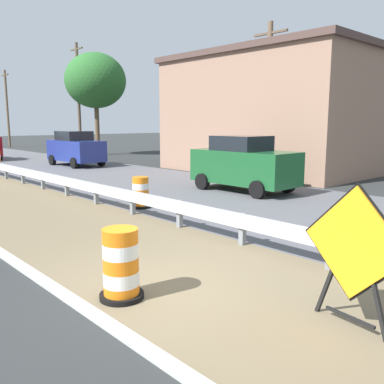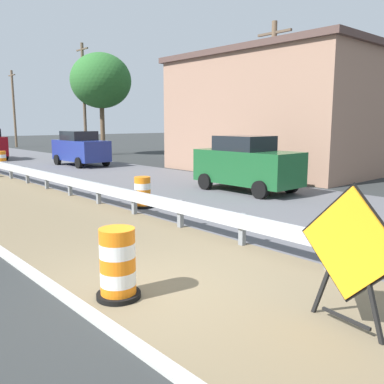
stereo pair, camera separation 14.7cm
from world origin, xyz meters
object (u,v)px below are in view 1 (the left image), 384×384
car_mid_far_lane (244,164)px  warning_sign_diamond (354,250)px  utility_pole_mid (79,98)px  traffic_barrel_close (141,194)px  utility_pole_near (268,99)px  utility_pole_far (7,108)px  traffic_barrel_nearest (121,267)px  car_distant_a (76,149)px

car_mid_far_lane → warning_sign_diamond: bearing=-42.6°
warning_sign_diamond → utility_pole_mid: bearing=-103.6°
warning_sign_diamond → traffic_barrel_close: warning_sign_diamond is taller
utility_pole_near → utility_pole_mid: bearing=88.0°
traffic_barrel_close → car_mid_far_lane: (4.82, -0.09, 0.63)m
utility_pole_near → utility_pole_far: bearing=89.6°
traffic_barrel_nearest → traffic_barrel_close: bearing=51.8°
warning_sign_diamond → traffic_barrel_nearest: (-1.70, 2.76, -0.55)m
traffic_barrel_nearest → car_mid_far_lane: car_mid_far_lane is taller
traffic_barrel_close → car_mid_far_lane: bearing=-1.0°
utility_pole_near → traffic_barrel_nearest: bearing=-151.5°
car_mid_far_lane → utility_pole_far: utility_pole_far is taller
traffic_barrel_nearest → utility_pole_mid: size_ratio=0.12×
traffic_barrel_nearest → utility_pole_mid: bearing=63.2°
car_mid_far_lane → utility_pole_near: bearing=113.7°
warning_sign_diamond → utility_pole_mid: utility_pole_mid is taller
warning_sign_diamond → car_mid_far_lane: bearing=-124.4°
car_mid_far_lane → utility_pole_mid: bearing=168.7°
car_distant_a → utility_pole_mid: size_ratio=0.48×
warning_sign_diamond → utility_pole_mid: 31.17m
warning_sign_diamond → utility_pole_far: (10.99, 43.68, 3.13)m
car_distant_a → utility_pole_far: 22.98m
traffic_barrel_close → utility_pole_far: bearing=76.6°
traffic_barrel_close → car_mid_far_lane: 4.87m
warning_sign_diamond → car_mid_far_lane: car_mid_far_lane is taller
warning_sign_diamond → utility_pole_near: size_ratio=0.27×
traffic_barrel_nearest → car_mid_far_lane: bearing=30.2°
car_mid_far_lane → utility_pole_mid: size_ratio=0.47×
traffic_barrel_close → utility_pole_near: (8.27, 1.43, 3.25)m
traffic_barrel_nearest → warning_sign_diamond: bearing=-58.4°
warning_sign_diamond → car_mid_far_lane: 10.86m
car_distant_a → utility_pole_far: (3.87, 22.44, 3.12)m
car_mid_far_lane → utility_pole_near: (3.44, 1.52, 2.62)m
traffic_barrel_nearest → car_mid_far_lane: size_ratio=0.26×
car_mid_far_lane → traffic_barrel_close: bearing=-91.1°
car_mid_far_lane → utility_pole_mid: (4.10, 20.77, 3.51)m
car_distant_a → utility_pole_mid: bearing=148.9°
traffic_barrel_close → utility_pole_far: 36.77m
warning_sign_diamond → traffic_barrel_nearest: warning_sign_diamond is taller
traffic_barrel_close → utility_pole_mid: utility_pole_mid is taller
warning_sign_diamond → traffic_barrel_nearest: 3.29m
traffic_barrel_nearest → utility_pole_near: bearing=28.5°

